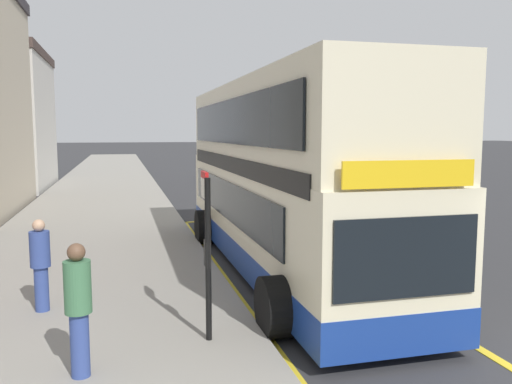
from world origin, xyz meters
TOP-DOWN VIEW (x-y plane):
  - ground_plane at (0.00, 32.00)m, footprint 260.00×260.00m
  - pavement_near at (-7.00, 32.00)m, footprint 6.00×76.00m
  - double_decker_bus at (-2.46, 6.26)m, footprint 3.14×11.44m
  - bus_bay_markings at (-2.43, 6.27)m, footprint 3.15×14.00m
  - bus_stop_sign at (-4.89, 2.09)m, footprint 0.09×0.51m
  - parked_car_black_across at (2.54, 28.86)m, footprint 2.09×4.20m
  - parked_car_teal_distant at (2.79, 19.36)m, footprint 2.09×4.20m
  - pedestrian_waiting_near_sign at (-7.51, 4.02)m, footprint 0.34×0.34m
  - pedestrian_further_back at (-6.68, 1.24)m, footprint 0.34×0.34m

SIDE VIEW (x-z plane):
  - ground_plane at x=0.00m, z-range 0.00..0.00m
  - bus_bay_markings at x=-2.43m, z-range 0.00..0.01m
  - pavement_near at x=-7.00m, z-range 0.00..0.14m
  - parked_car_black_across at x=2.54m, z-range -0.01..1.61m
  - parked_car_teal_distant at x=2.79m, z-range -0.01..1.61m
  - pedestrian_waiting_near_sign at x=-7.51m, z-range 0.21..1.83m
  - pedestrian_further_back at x=-6.68m, z-range 0.22..1.96m
  - bus_stop_sign at x=-4.89m, z-range 0.38..2.92m
  - double_decker_bus at x=-2.46m, z-range -0.14..4.26m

